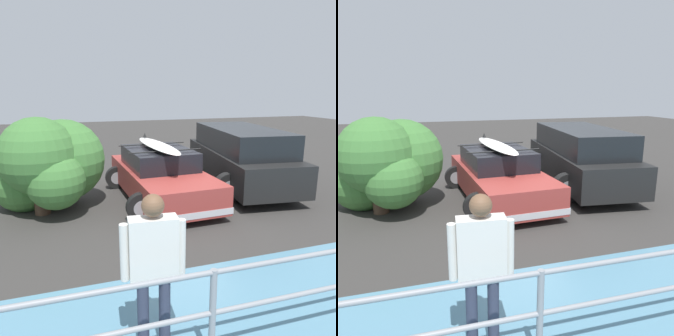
{
  "view_description": "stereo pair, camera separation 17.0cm",
  "coord_description": "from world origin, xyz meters",
  "views": [
    {
      "loc": [
        2.88,
        7.53,
        2.76
      ],
      "look_at": [
        0.56,
        0.34,
        0.95
      ],
      "focal_mm": 35.0,
      "sensor_mm": 36.0,
      "label": 1
    },
    {
      "loc": [
        2.71,
        7.58,
        2.76
      ],
      "look_at": [
        0.56,
        0.34,
        0.95
      ],
      "focal_mm": 35.0,
      "sensor_mm": 36.0,
      "label": 2
    }
  ],
  "objects": [
    {
      "name": "suv_car",
      "position": [
        -2.0,
        -0.74,
        0.88
      ],
      "size": [
        2.92,
        4.97,
        1.7
      ],
      "color": "black",
      "rests_on": "ground"
    },
    {
      "name": "bush_near_left",
      "position": [
        3.26,
        -0.25,
        1.07
      ],
      "size": [
        2.65,
        2.4,
        2.28
      ],
      "color": "#4C3828",
      "rests_on": "ground"
    },
    {
      "name": "person_bystander",
      "position": [
        2.08,
        4.56,
        1.06
      ],
      "size": [
        0.68,
        0.25,
        1.76
      ],
      "color": "#33384C",
      "rests_on": "ground"
    },
    {
      "name": "sedan_car",
      "position": [
        0.56,
        -0.3,
        0.62
      ],
      "size": [
        2.52,
        4.27,
        1.57
      ],
      "color": "#9E3833",
      "rests_on": "ground"
    },
    {
      "name": "ground_plane",
      "position": [
        0.0,
        0.0,
        -0.01
      ],
      "size": [
        44.0,
        44.0,
        0.02
      ],
      "primitive_type": "cube",
      "color": "#383533",
      "rests_on": "ground"
    }
  ]
}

